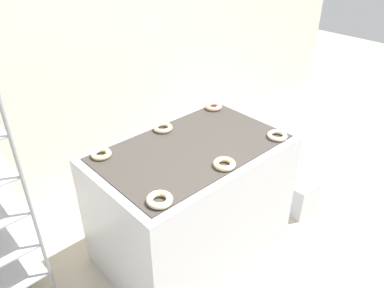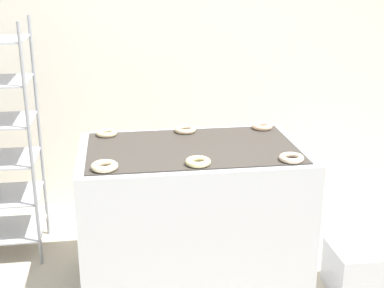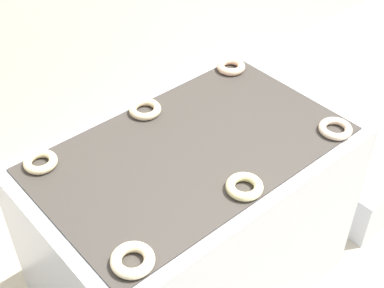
{
  "view_description": "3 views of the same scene",
  "coord_description": "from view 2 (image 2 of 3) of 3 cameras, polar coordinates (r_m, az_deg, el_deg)",
  "views": [
    {
      "loc": [
        -1.52,
        -0.96,
        2.35
      ],
      "look_at": [
        0.0,
        0.7,
        0.98
      ],
      "focal_mm": 35.0,
      "sensor_mm": 36.0,
      "label": 1
    },
    {
      "loc": [
        -0.46,
        -2.48,
        2.04
      ],
      "look_at": [
        0.0,
        0.7,
        0.98
      ],
      "focal_mm": 50.0,
      "sensor_mm": 36.0,
      "label": 2
    },
    {
      "loc": [
        -1.12,
        -0.59,
        2.45
      ],
      "look_at": [
        0.0,
        0.7,
        0.98
      ],
      "focal_mm": 50.0,
      "sensor_mm": 36.0,
      "label": 3
    }
  ],
  "objects": [
    {
      "name": "donut_far_right",
      "position": [
        3.8,
        7.5,
        1.9
      ],
      "size": [
        0.14,
        0.14,
        0.04
      ],
      "primitive_type": "torus",
      "color": "beige",
      "rests_on": "fryer_machine"
    },
    {
      "name": "donut_near_center",
      "position": [
        3.08,
        0.65,
        -1.9
      ],
      "size": [
        0.15,
        0.15,
        0.04
      ],
      "primitive_type": "torus",
      "color": "beige",
      "rests_on": "fryer_machine"
    },
    {
      "name": "donut_far_left",
      "position": [
        3.66,
        -9.1,
        1.16
      ],
      "size": [
        0.14,
        0.14,
        0.04
      ],
      "primitive_type": "torus",
      "color": "beige",
      "rests_on": "fryer_machine"
    },
    {
      "name": "donut_near_left",
      "position": [
        3.05,
        -9.31,
        -2.35
      ],
      "size": [
        0.15,
        0.15,
        0.04
      ],
      "primitive_type": "torus",
      "color": "beige",
      "rests_on": "fryer_machine"
    },
    {
      "name": "glaze_bin",
      "position": [
        3.76,
        16.74,
        -12.7
      ],
      "size": [
        0.29,
        0.35,
        0.31
      ],
      "color": "#B7BABF",
      "rests_on": "ground_plane"
    },
    {
      "name": "donut_near_right",
      "position": [
        3.2,
        10.56,
        -1.46
      ],
      "size": [
        0.15,
        0.15,
        0.03
      ],
      "primitive_type": "torus",
      "color": "beige",
      "rests_on": "fryer_machine"
    },
    {
      "name": "fryer_machine",
      "position": [
        3.57,
        0.0,
        -7.66
      ],
      "size": [
        1.43,
        0.9,
        0.96
      ],
      "color": "#B7BABF",
      "rests_on": "ground_plane"
    },
    {
      "name": "donut_far_center",
      "position": [
        3.69,
        -0.79,
        1.54
      ],
      "size": [
        0.15,
        0.15,
        0.03
      ],
      "primitive_type": "torus",
      "color": "beige",
      "rests_on": "fryer_machine"
    },
    {
      "name": "wall_back",
      "position": [
        4.67,
        -2.56,
        10.39
      ],
      "size": [
        8.0,
        0.05,
        2.8
      ],
      "color": "silver",
      "rests_on": "ground_plane"
    }
  ]
}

